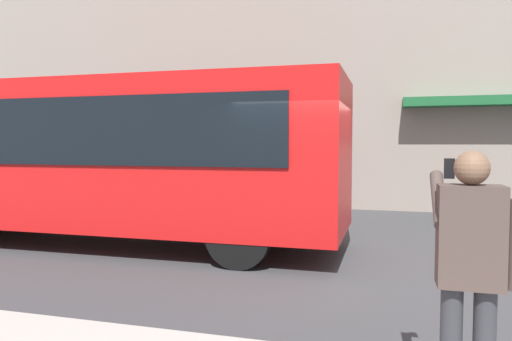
% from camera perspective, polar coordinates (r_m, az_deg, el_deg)
% --- Properties ---
extents(ground_plane, '(60.00, 60.00, 0.00)m').
position_cam_1_polar(ground_plane, '(7.79, 8.19, -10.89)').
color(ground_plane, '#38383A').
extents(building_facade_far, '(28.00, 1.55, 12.00)m').
position_cam_1_polar(building_facade_far, '(14.89, 12.06, 19.11)').
color(building_facade_far, gray).
rests_on(building_facade_far, ground_plane).
extents(red_bus, '(9.05, 2.54, 3.08)m').
position_cam_1_polar(red_bus, '(9.44, -17.74, 1.79)').
color(red_bus, red).
rests_on(red_bus, ground_plane).
extents(pedestrian_photographer, '(0.53, 0.52, 1.70)m').
position_cam_1_polar(pedestrian_photographer, '(3.42, 24.28, -9.81)').
color(pedestrian_photographer, '#2D2D33').
rests_on(pedestrian_photographer, sidewalk_curb).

